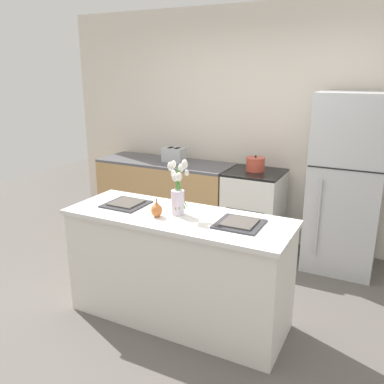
{
  "coord_description": "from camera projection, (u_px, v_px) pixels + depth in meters",
  "views": [
    {
      "loc": [
        1.45,
        -2.59,
        1.99
      ],
      "look_at": [
        0.0,
        0.25,
        1.03
      ],
      "focal_mm": 38.0,
      "sensor_mm": 36.0,
      "label": 1
    }
  ],
  "objects": [
    {
      "name": "ground_plane",
      "position": [
        179.0,
        317.0,
        3.42
      ],
      "size": [
        10.0,
        10.0,
        0.0
      ],
      "primitive_type": "plane",
      "color": "#59544F"
    },
    {
      "name": "back_wall",
      "position": [
        260.0,
        127.0,
        4.73
      ],
      "size": [
        5.2,
        0.08,
        2.7
      ],
      "color": "silver",
      "rests_on": "ground_plane"
    },
    {
      "name": "kitchen_island",
      "position": [
        178.0,
        268.0,
        3.28
      ],
      "size": [
        1.8,
        0.66,
        0.91
      ],
      "color": "silver",
      "rests_on": "ground_plane"
    },
    {
      "name": "back_counter",
      "position": [
        166.0,
        197.0,
        5.11
      ],
      "size": [
        1.68,
        0.6,
        0.92
      ],
      "color": "tan",
      "rests_on": "ground_plane"
    },
    {
      "name": "stove_range",
      "position": [
        254.0,
        211.0,
        4.6
      ],
      "size": [
        0.6,
        0.61,
        0.92
      ],
      "color": "silver",
      "rests_on": "ground_plane"
    },
    {
      "name": "refrigerator",
      "position": [
        346.0,
        184.0,
        4.07
      ],
      "size": [
        0.68,
        0.67,
        1.8
      ],
      "color": "#B7BABC",
      "rests_on": "ground_plane"
    },
    {
      "name": "flower_vase",
      "position": [
        178.0,
        192.0,
        3.12
      ],
      "size": [
        0.17,
        0.14,
        0.44
      ],
      "color": "silver",
      "rests_on": "kitchen_island"
    },
    {
      "name": "pear_figurine",
      "position": [
        157.0,
        210.0,
        3.1
      ],
      "size": [
        0.09,
        0.09,
        0.14
      ],
      "color": "#C66B33",
      "rests_on": "kitchen_island"
    },
    {
      "name": "plate_setting_left",
      "position": [
        126.0,
        204.0,
        3.39
      ],
      "size": [
        0.33,
        0.33,
        0.02
      ],
      "color": "#333338",
      "rests_on": "kitchen_island"
    },
    {
      "name": "plate_setting_right",
      "position": [
        239.0,
        223.0,
        2.95
      ],
      "size": [
        0.33,
        0.33,
        0.02
      ],
      "color": "#333338",
      "rests_on": "kitchen_island"
    },
    {
      "name": "toaster",
      "position": [
        174.0,
        155.0,
        4.94
      ],
      "size": [
        0.28,
        0.18,
        0.17
      ],
      "color": "#B7BABC",
      "rests_on": "back_counter"
    },
    {
      "name": "cooking_pot",
      "position": [
        255.0,
        164.0,
        4.49
      ],
      "size": [
        0.21,
        0.21,
        0.17
      ],
      "color": "#CC4C38",
      "rests_on": "stove_range"
    }
  ]
}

